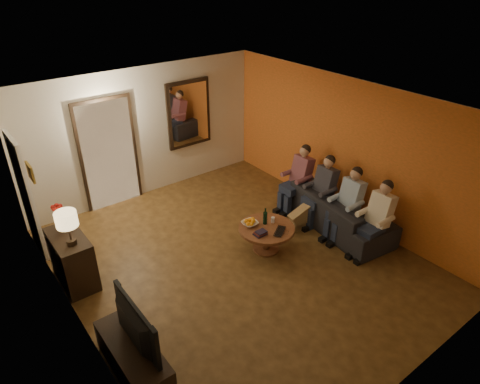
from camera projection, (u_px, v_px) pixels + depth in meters
floor at (237, 260)px, 7.02m from camera, size 5.00×6.00×0.01m
ceiling at (236, 107)px, 5.76m from camera, size 5.00×6.00×0.01m
back_wall at (145, 133)px, 8.47m from camera, size 5.00×0.02×2.60m
front_wall at (415, 305)px, 4.31m from camera, size 5.00×0.02×2.60m
left_wall at (68, 253)px, 5.06m from camera, size 0.02×6.00×2.60m
right_wall at (347, 150)px, 7.72m from camera, size 0.02×6.00×2.60m
orange_accent at (346, 150)px, 7.71m from camera, size 0.01×6.00×2.60m
kitchen_doorway at (109, 155)px, 8.15m from camera, size 1.00×0.06×2.10m
door_trim at (109, 155)px, 8.14m from camera, size 1.12×0.04×2.22m
fridge_glimpse at (122, 159)px, 8.36m from camera, size 0.45×0.03×1.70m
mirror_frame at (189, 114)px, 8.87m from camera, size 1.00×0.05×1.40m
mirror_glass at (190, 114)px, 8.85m from camera, size 0.86×0.02×1.26m
white_door at (27, 197)px, 6.81m from camera, size 0.06×0.85×2.04m
framed_art at (30, 172)px, 5.71m from camera, size 0.03×0.28×0.24m
art_canvas at (31, 172)px, 5.72m from camera, size 0.01×0.22×0.18m
dresser at (72, 259)px, 6.39m from camera, size 0.45×0.91×0.81m
table_lamp at (68, 228)px, 5.91m from camera, size 0.30×0.30×0.54m
flower_vase at (59, 218)px, 6.24m from camera, size 0.14×0.14×0.44m
tv_stand at (134, 358)px, 5.06m from camera, size 0.45×1.26×0.42m
tv at (128, 328)px, 4.82m from camera, size 1.02×0.13×0.59m
sofa at (337, 210)px, 7.77m from camera, size 2.34×1.17×0.66m
person_a at (377, 221)px, 6.96m from camera, size 0.60×0.40×1.20m
person_b at (348, 206)px, 7.38m from camera, size 0.60×0.40×1.20m
person_c at (322, 192)px, 7.80m from camera, size 0.60×0.40×1.20m
person_d at (299, 180)px, 8.21m from camera, size 0.60×0.40×1.20m
dog at (301, 215)px, 7.72m from camera, size 0.59×0.32×0.56m
coffee_table at (266, 238)px, 7.17m from camera, size 0.99×0.99×0.45m
bowl at (250, 223)px, 7.10m from camera, size 0.26×0.26×0.06m
oranges at (250, 220)px, 7.07m from camera, size 0.20×0.20×0.08m
wine_bottle at (265, 216)px, 7.08m from camera, size 0.07×0.07×0.31m
wine_glass at (273, 220)px, 7.17m from camera, size 0.06×0.06×0.10m
book_stack at (260, 233)px, 6.86m from camera, size 0.20×0.15×0.07m
laptop at (283, 232)px, 6.92m from camera, size 0.39×0.36×0.03m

